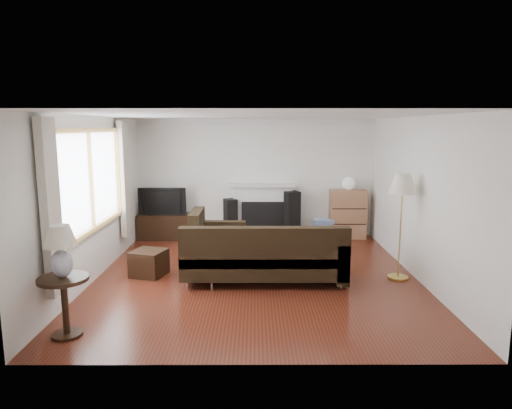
{
  "coord_description": "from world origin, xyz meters",
  "views": [
    {
      "loc": [
        -0.02,
        -6.95,
        2.33
      ],
      "look_at": [
        0.0,
        0.3,
        1.1
      ],
      "focal_mm": 32.0,
      "sensor_mm": 36.0,
      "label": 1
    }
  ],
  "objects_px": {
    "floor_lamp": "(401,227)",
    "side_table": "(65,307)",
    "tv_stand": "(164,226)",
    "coffee_table": "(271,244)",
    "bookshelf": "(348,214)",
    "sectional_sofa": "(264,253)"
  },
  "relations": [
    {
      "from": "floor_lamp",
      "to": "side_table",
      "type": "relative_size",
      "value": 2.38
    },
    {
      "from": "tv_stand",
      "to": "side_table",
      "type": "bearing_deg",
      "value": -92.64
    },
    {
      "from": "floor_lamp",
      "to": "coffee_table",
      "type": "bearing_deg",
      "value": 146.15
    },
    {
      "from": "bookshelf",
      "to": "floor_lamp",
      "type": "bearing_deg",
      "value": -84.15
    },
    {
      "from": "bookshelf",
      "to": "floor_lamp",
      "type": "distance_m",
      "value": 2.68
    },
    {
      "from": "bookshelf",
      "to": "coffee_table",
      "type": "height_order",
      "value": "bookshelf"
    },
    {
      "from": "coffee_table",
      "to": "floor_lamp",
      "type": "xyz_separation_m",
      "value": [
        1.94,
        -1.3,
        0.6
      ]
    },
    {
      "from": "coffee_table",
      "to": "floor_lamp",
      "type": "distance_m",
      "value": 2.41
    },
    {
      "from": "bookshelf",
      "to": "coffee_table",
      "type": "distance_m",
      "value": 2.17
    },
    {
      "from": "bookshelf",
      "to": "sectional_sofa",
      "type": "relative_size",
      "value": 0.39
    },
    {
      "from": "floor_lamp",
      "to": "tv_stand",
      "type": "bearing_deg",
      "value": 147.99
    },
    {
      "from": "tv_stand",
      "to": "sectional_sofa",
      "type": "xyz_separation_m",
      "value": [
        2.06,
        -2.7,
        0.16
      ]
    },
    {
      "from": "tv_stand",
      "to": "bookshelf",
      "type": "distance_m",
      "value": 3.9
    },
    {
      "from": "side_table",
      "to": "sectional_sofa",
      "type": "bearing_deg",
      "value": 39.57
    },
    {
      "from": "tv_stand",
      "to": "sectional_sofa",
      "type": "height_order",
      "value": "sectional_sofa"
    },
    {
      "from": "tv_stand",
      "to": "coffee_table",
      "type": "height_order",
      "value": "tv_stand"
    },
    {
      "from": "tv_stand",
      "to": "side_table",
      "type": "height_order",
      "value": "side_table"
    },
    {
      "from": "sectional_sofa",
      "to": "floor_lamp",
      "type": "distance_m",
      "value": 2.14
    },
    {
      "from": "tv_stand",
      "to": "bookshelf",
      "type": "height_order",
      "value": "bookshelf"
    },
    {
      "from": "tv_stand",
      "to": "coffee_table",
      "type": "bearing_deg",
      "value": -30.34
    },
    {
      "from": "sectional_sofa",
      "to": "coffee_table",
      "type": "bearing_deg",
      "value": 83.48
    },
    {
      "from": "tv_stand",
      "to": "floor_lamp",
      "type": "xyz_separation_m",
      "value": [
        4.16,
        -2.6,
        0.56
      ]
    }
  ]
}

